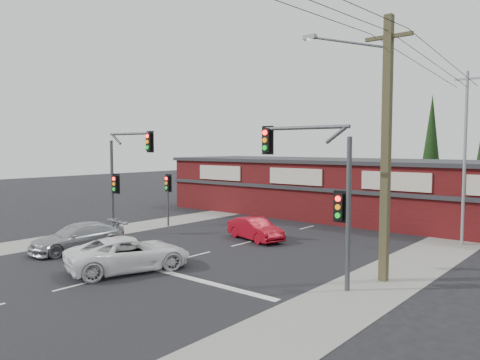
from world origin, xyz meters
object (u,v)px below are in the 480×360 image
Objects in this scene: white_suv at (129,254)px; utility_pole at (383,140)px; silver_suv at (78,237)px; red_sedan at (255,229)px; shop_building at (337,187)px.

utility_pole is (8.60, 5.27, 4.69)m from white_suv.
utility_pole is at bearing 25.52° from silver_suv.
red_sedan is at bearing 160.08° from utility_pole.
silver_suv is at bearing -102.52° from shop_building.
white_suv is 1.09× the size of silver_suv.
red_sedan is 10.20m from utility_pole.
red_sedan is at bearing 63.41° from silver_suv.
shop_building reaches higher than white_suv.
silver_suv is 15.05m from utility_pole.
silver_suv is 1.24× the size of red_sedan.
red_sedan is 0.38× the size of utility_pole.
utility_pole reaches higher than white_suv.
white_suv is 1.35× the size of red_sedan.
red_sedan is 0.14× the size of shop_building.
silver_suv is at bearing -160.93° from utility_pole.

